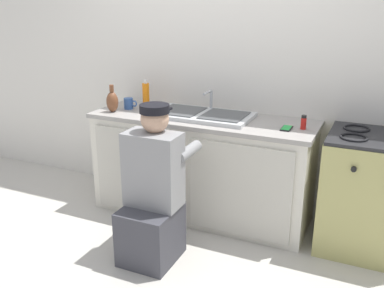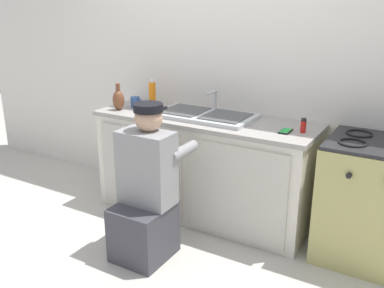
# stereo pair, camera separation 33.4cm
# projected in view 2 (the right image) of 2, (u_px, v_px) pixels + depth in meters

# --- Properties ---
(ground_plane) EXTENTS (12.00, 12.00, 0.00)m
(ground_plane) POSITION_uv_depth(u_px,v_px,m) (186.00, 227.00, 3.48)
(ground_plane) COLOR beige
(back_wall) EXTENTS (6.00, 0.10, 2.50)m
(back_wall) POSITION_uv_depth(u_px,v_px,m) (225.00, 63.00, 3.61)
(back_wall) COLOR silver
(back_wall) RESTS_ON ground_plane
(counter_cabinet) EXTENTS (1.80, 0.62, 0.82)m
(counter_cabinet) POSITION_uv_depth(u_px,v_px,m) (204.00, 169.00, 3.58)
(counter_cabinet) COLOR silver
(counter_cabinet) RESTS_ON ground_plane
(countertop) EXTENTS (1.84, 0.62, 0.03)m
(countertop) POSITION_uv_depth(u_px,v_px,m) (205.00, 119.00, 3.46)
(countertop) COLOR #9E9993
(countertop) RESTS_ON counter_cabinet
(sink_double_basin) EXTENTS (0.80, 0.44, 0.19)m
(sink_double_basin) POSITION_uv_depth(u_px,v_px,m) (205.00, 115.00, 3.45)
(sink_double_basin) COLOR silver
(sink_double_basin) RESTS_ON countertop
(stove_range) EXTENTS (0.65, 0.62, 0.88)m
(stove_range) POSITION_uv_depth(u_px,v_px,m) (371.00, 201.00, 2.95)
(stove_range) COLOR tan
(stove_range) RESTS_ON ground_plane
(plumber_person) EXTENTS (0.42, 0.61, 1.10)m
(plumber_person) POSITION_uv_depth(u_px,v_px,m) (146.00, 195.00, 2.98)
(plumber_person) COLOR #3F3F47
(plumber_person) RESTS_ON ground_plane
(coffee_mug) EXTENTS (0.13, 0.08, 0.09)m
(coffee_mug) POSITION_uv_depth(u_px,v_px,m) (135.00, 102.00, 3.75)
(coffee_mug) COLOR #335699
(coffee_mug) RESTS_ON countertop
(soap_bottle_orange) EXTENTS (0.06, 0.06, 0.25)m
(soap_bottle_orange) POSITION_uv_depth(u_px,v_px,m) (152.00, 95.00, 3.74)
(soap_bottle_orange) COLOR orange
(soap_bottle_orange) RESTS_ON countertop
(cell_phone) EXTENTS (0.07, 0.14, 0.01)m
(cell_phone) POSITION_uv_depth(u_px,v_px,m) (286.00, 131.00, 3.06)
(cell_phone) COLOR black
(cell_phone) RESTS_ON countertop
(vase_decorative) EXTENTS (0.10, 0.10, 0.23)m
(vase_decorative) POSITION_uv_depth(u_px,v_px,m) (118.00, 100.00, 3.66)
(vase_decorative) COLOR brown
(vase_decorative) RESTS_ON countertop
(spice_bottle_red) EXTENTS (0.04, 0.04, 0.10)m
(spice_bottle_red) POSITION_uv_depth(u_px,v_px,m) (303.00, 126.00, 3.03)
(spice_bottle_red) COLOR red
(spice_bottle_red) RESTS_ON countertop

